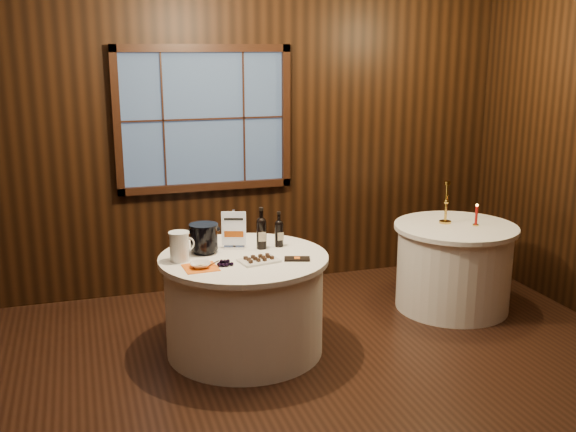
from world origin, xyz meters
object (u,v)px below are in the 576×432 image
object	(u,v)px
chocolate_box	(297,259)
glass_pitcher	(180,246)
sign_stand	(234,235)
brass_candlestick	(446,208)
ice_bucket	(204,238)
port_bottle_left	(261,231)
side_table	(453,266)
chocolate_plate	(259,260)
main_table	(244,303)
cracker_bowl	(200,265)
port_bottle_right	(279,231)
grape_bunch	(225,263)
red_candle	(476,217)

from	to	relation	value
chocolate_box	glass_pitcher	size ratio (longest dim) A/B	0.86
sign_stand	brass_candlestick	distance (m)	1.98
ice_bucket	brass_candlestick	xyz separation A→B (m)	(2.22, 0.24, 0.02)
glass_pitcher	brass_candlestick	bearing A→B (deg)	-9.50
port_bottle_left	brass_candlestick	distance (m)	1.79
brass_candlestick	glass_pitcher	bearing A→B (deg)	-171.19
side_table	sign_stand	size ratio (longest dim) A/B	3.52
ice_bucket	chocolate_plate	xyz separation A→B (m)	(0.34, -0.34, -0.10)
sign_stand	chocolate_box	distance (m)	0.58
main_table	glass_pitcher	bearing A→B (deg)	177.31
main_table	chocolate_plate	distance (m)	0.44
ice_bucket	main_table	bearing A→B (deg)	-31.21
side_table	brass_candlestick	world-z (taller)	brass_candlestick
port_bottle_left	ice_bucket	size ratio (longest dim) A/B	1.45
cracker_bowl	port_bottle_left	bearing A→B (deg)	30.91
port_bottle_right	chocolate_box	world-z (taller)	port_bottle_right
main_table	port_bottle_right	world-z (taller)	port_bottle_right
sign_stand	chocolate_box	size ratio (longest dim) A/B	1.63
ice_bucket	port_bottle_right	bearing A→B (deg)	-1.04
side_table	port_bottle_left	xyz separation A→B (m)	(-1.82, -0.16, 0.52)
port_bottle_right	brass_candlestick	xyz separation A→B (m)	(1.62, 0.25, 0.01)
ice_bucket	grape_bunch	bearing A→B (deg)	-76.79
main_table	brass_candlestick	world-z (taller)	brass_candlestick
ice_bucket	cracker_bowl	size ratio (longest dim) A/B	1.57
port_bottle_left	chocolate_box	xyz separation A→B (m)	(0.17, -0.36, -0.13)
cracker_bowl	ice_bucket	bearing A→B (deg)	74.86
sign_stand	grape_bunch	xyz separation A→B (m)	(-0.17, -0.40, -0.08)
side_table	cracker_bowl	xyz separation A→B (m)	(-2.36, -0.49, 0.40)
chocolate_plate	grape_bunch	world-z (taller)	grape_bunch
main_table	ice_bucket	xyz separation A→B (m)	(-0.27, 0.16, 0.50)
port_bottle_left	port_bottle_right	world-z (taller)	port_bottle_left
main_table	glass_pitcher	world-z (taller)	glass_pitcher
glass_pitcher	ice_bucket	bearing A→B (deg)	15.84
chocolate_plate	sign_stand	bearing A→B (deg)	103.50
port_bottle_right	ice_bucket	xyz separation A→B (m)	(-0.59, 0.01, -0.00)
side_table	brass_candlestick	bearing A→B (deg)	117.99
glass_pitcher	cracker_bowl	distance (m)	0.25
brass_candlestick	ice_bucket	bearing A→B (deg)	-173.93
cracker_bowl	brass_candlestick	bearing A→B (deg)	14.17
grape_bunch	main_table	bearing A→B (deg)	45.05
grape_bunch	chocolate_box	bearing A→B (deg)	-3.40
red_candle	sign_stand	bearing A→B (deg)	-179.40
side_table	glass_pitcher	size ratio (longest dim) A/B	4.93
red_candle	ice_bucket	bearing A→B (deg)	-178.29
port_bottle_left	side_table	bearing A→B (deg)	12.25
ice_bucket	chocolate_box	bearing A→B (deg)	-31.54
port_bottle_right	brass_candlestick	distance (m)	1.64
ice_bucket	brass_candlestick	distance (m)	2.23
grape_bunch	cracker_bowl	bearing A→B (deg)	179.67
sign_stand	port_bottle_right	bearing A→B (deg)	8.31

